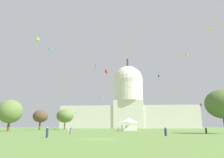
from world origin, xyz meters
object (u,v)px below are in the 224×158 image
Objects in this scene: kite_blue_mid at (159,76)px; kite_turquoise_high at (50,49)px; tree_west_mid at (65,116)px; kite_pink_mid at (103,97)px; person_navy_mid_right at (166,132)px; kite_yellow_mid at (210,31)px; tree_west_near at (10,111)px; kite_white_low_b at (89,111)px; kite_gold_mid at (186,55)px; person_grey_mid_left at (71,132)px; person_olive_edge_east at (118,130)px; capitol_building at (128,104)px; kite_gold_low at (128,88)px; tree_west_far at (40,116)px; tree_east_far at (223,104)px; person_navy_near_tree_west at (47,133)px; kite_green_low at (76,114)px; kite_black_high at (96,66)px; person_white_back_left at (68,129)px; person_purple_edge_west at (72,129)px; person_olive_mid_center at (55,129)px; person_black_front_left at (206,131)px; kite_orange_low at (162,100)px; kite_white_low at (145,114)px; event_tent at (129,124)px; kite_red_mid at (106,72)px; kite_magenta_low at (201,105)px; kite_cyan_mid at (124,96)px.

kite_blue_mid is 54.88m from kite_turquoise_high.
tree_west_mid is 4.56× the size of kite_pink_mid.
kite_yellow_mid is (20.18, 21.92, 31.83)m from person_navy_mid_right.
kite_white_low_b reaches higher than tree_west_near.
kite_gold_mid is at bearing -5.98° from tree_west_near.
person_olive_edge_east is at bearing -160.59° from person_grey_mid_left.
kite_white_low_b is at bearing -133.64° from person_grey_mid_left.
capitol_building is 81.45× the size of person_grey_mid_left.
tree_west_far is at bearing -88.78° from kite_gold_low.
tree_east_far reaches higher than person_navy_near_tree_west.
kite_green_low is (-26.52, -99.35, -14.89)m from capitol_building.
kite_blue_mid reaches higher than kite_gold_low.
kite_yellow_mid is 5.01× the size of kite_white_low_b.
kite_black_high is at bearing -77.76° from kite_turquoise_high.
tree_west_near is 24.32m from person_white_back_left.
tree_west_near is 4.25× the size of kite_pink_mid.
person_olive_mid_center is at bearing -140.40° from person_purple_edge_west.
kite_orange_low reaches higher than person_black_front_left.
tree_west_mid is 16.67× the size of kite_white_low_b.
kite_gold_low is at bearing 79.55° from person_navy_mid_right.
kite_orange_low is 45.81m from kite_gold_low.
person_olive_mid_center is at bearing 113.43° from person_navy_mid_right.
tree_east_far is 13.21× the size of kite_white_low.
event_tent is at bearing 124.69° from tree_east_far.
kite_yellow_mid is (31.32, -10.06, 31.90)m from person_olive_edge_east.
tree_west_far is at bearing -116.25° from capitol_building.
kite_red_mid reaches higher than tree_west_far.
kite_green_low is 0.86× the size of kite_turquoise_high.
person_navy_near_tree_west is at bearing 93.66° from person_black_front_left.
kite_gold_mid is 64.65m from kite_turquoise_high.
kite_turquoise_high reaches higher than person_navy_near_tree_west.
kite_magenta_low is at bearing -24.01° from person_navy_near_tree_west.
tree_west_far is 80.30m from person_navy_near_tree_west.
tree_west_far is at bearing -176.80° from person_olive_mid_center.
person_olive_mid_center is 54.33m from person_navy_mid_right.
kite_pink_mid is (25.13, 90.40, 18.05)m from tree_west_near.
tree_east_far is at bearing 56.71° from kite_white_low.
person_purple_edge_west is at bearing 28.18° from person_navy_near_tree_west.
kite_orange_low reaches higher than person_olive_edge_east.
kite_cyan_mid is (-29.42, 116.49, 19.18)m from tree_east_far.
kite_red_mid is (-23.56, 9.69, 5.07)m from kite_blue_mid.
person_navy_near_tree_west is 0.93× the size of kite_gold_low.
capitol_building reaches higher than kite_blue_mid.
kite_gold_low is (4.11, -86.66, -8.92)m from kite_cyan_mid.
person_black_front_left is at bearing -68.91° from event_tent.
person_olive_edge_east is 1.67× the size of kite_white_low.
person_grey_mid_left is at bearing -71.29° from tree_west_mid.
kite_blue_mid reaches higher than person_white_back_left.
tree_west_mid is (-38.18, -80.15, -15.03)m from capitol_building.
tree_east_far is 14.48× the size of kite_white_low_b.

